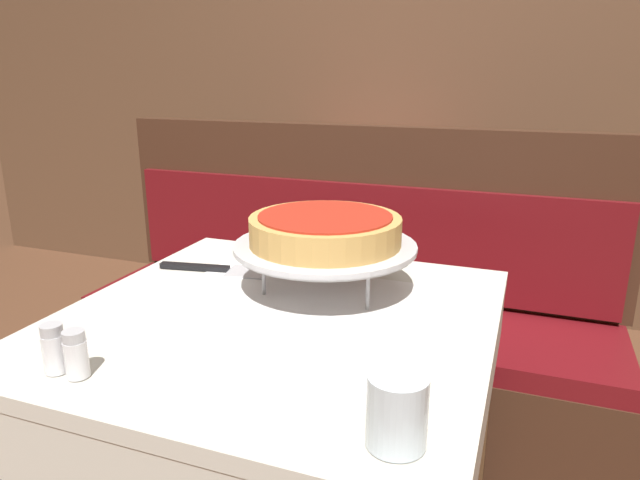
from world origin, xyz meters
name	(u,v)px	position (x,y,z in m)	size (l,w,h in m)	color
dining_table_front	(278,359)	(0.00, 0.00, 0.65)	(0.81, 0.81, 0.76)	beige
dining_table_rear	(355,197)	(-0.30, 1.48, 0.66)	(0.67, 0.67, 0.76)	red
booth_bench	(342,347)	(-0.10, 0.71, 0.32)	(1.72, 0.45, 1.03)	#3D2316
back_wall_panel	(447,71)	(0.00, 1.99, 1.20)	(6.00, 0.04, 2.40)	brown
pizza_pan_stand	(325,248)	(0.05, 0.14, 0.85)	(0.38, 0.38, 0.10)	#ADADB2
deep_dish_pizza	(325,229)	(0.05, 0.14, 0.89)	(0.31, 0.31, 0.06)	tan
pizza_server	(216,269)	(-0.23, 0.17, 0.76)	(0.26, 0.09, 0.01)	#BCBCC1
water_glass_near	(397,411)	(0.31, -0.32, 0.80)	(0.08, 0.08, 0.09)	silver
salt_shaker	(54,348)	(-0.23, -0.32, 0.79)	(0.04, 0.04, 0.08)	silver
pepper_shaker	(76,354)	(-0.18, -0.32, 0.79)	(0.04, 0.04, 0.08)	silver
condiment_caddy	(346,168)	(-0.33, 1.44, 0.80)	(0.14, 0.14, 0.15)	black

